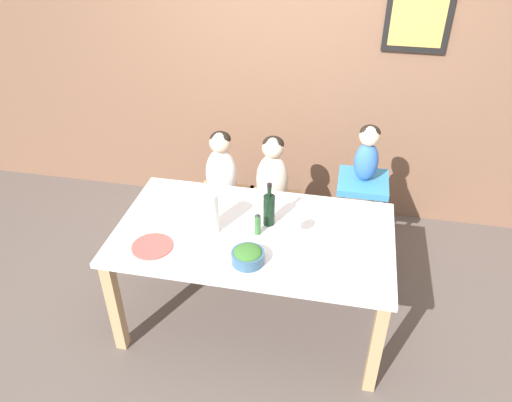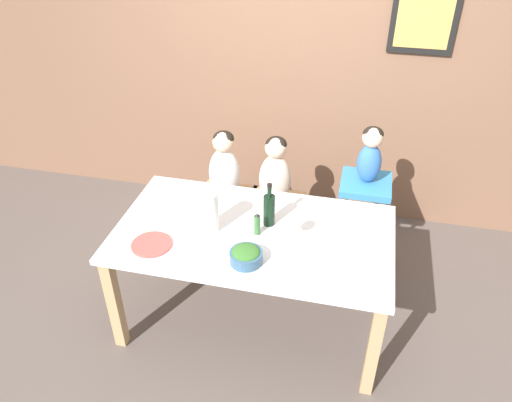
# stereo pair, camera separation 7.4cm
# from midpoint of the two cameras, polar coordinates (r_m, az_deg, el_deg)

# --- Properties ---
(ground_plane) EXTENTS (14.00, 14.00, 0.00)m
(ground_plane) POSITION_cam_midpoint_polar(r_m,az_deg,el_deg) (3.59, 0.34, -13.01)
(ground_plane) COLOR #564C47
(wall_back) EXTENTS (10.00, 0.09, 2.70)m
(wall_back) POSITION_cam_midpoint_polar(r_m,az_deg,el_deg) (4.08, 5.20, 15.84)
(wall_back) COLOR brown
(wall_back) RESTS_ON ground_plane
(dining_table) EXTENTS (1.70, 0.95, 0.75)m
(dining_table) POSITION_cam_midpoint_polar(r_m,az_deg,el_deg) (3.13, 0.38, -4.83)
(dining_table) COLOR silver
(dining_table) RESTS_ON ground_plane
(chair_far_left) EXTENTS (0.42, 0.43, 0.44)m
(chair_far_left) POSITION_cam_midpoint_polar(r_m,az_deg,el_deg) (3.98, -2.95, -0.28)
(chair_far_left) COLOR silver
(chair_far_left) RESTS_ON ground_plane
(chair_far_center) EXTENTS (0.42, 0.43, 0.44)m
(chair_far_center) POSITION_cam_midpoint_polar(r_m,az_deg,el_deg) (3.91, 2.64, -1.03)
(chair_far_center) COLOR silver
(chair_far_center) RESTS_ON ground_plane
(chair_right_highchair) EXTENTS (0.36, 0.37, 0.74)m
(chair_right_highchair) POSITION_cam_midpoint_polar(r_m,az_deg,el_deg) (3.75, 12.76, 0.21)
(chair_right_highchair) COLOR silver
(chair_right_highchair) RESTS_ON ground_plane
(person_child_left) EXTENTS (0.24, 0.20, 0.56)m
(person_child_left) POSITION_cam_midpoint_polar(r_m,az_deg,el_deg) (3.79, -3.10, 4.05)
(person_child_left) COLOR silver
(person_child_left) RESTS_ON chair_far_left
(person_child_center) EXTENTS (0.24, 0.20, 0.56)m
(person_child_center) POSITION_cam_midpoint_polar(r_m,az_deg,el_deg) (3.72, 2.78, 3.35)
(person_child_center) COLOR beige
(person_child_center) RESTS_ON chair_far_center
(person_baby_right) EXTENTS (0.17, 0.15, 0.42)m
(person_baby_right) POSITION_cam_midpoint_polar(r_m,az_deg,el_deg) (3.56, 13.54, 5.43)
(person_baby_right) COLOR #3366B2
(person_baby_right) RESTS_ON chair_right_highchair
(wine_bottle) EXTENTS (0.07, 0.07, 0.30)m
(wine_bottle) POSITION_cam_midpoint_polar(r_m,az_deg,el_deg) (3.07, 2.19, -0.91)
(wine_bottle) COLOR black
(wine_bottle) RESTS_ON dining_table
(paper_towel_roll) EXTENTS (0.12, 0.12, 0.27)m
(paper_towel_roll) POSITION_cam_midpoint_polar(r_m,az_deg,el_deg) (3.02, -4.69, -1.23)
(paper_towel_roll) COLOR white
(paper_towel_roll) RESTS_ON dining_table
(wine_glass_near) EXTENTS (0.08, 0.08, 0.16)m
(wine_glass_near) POSITION_cam_midpoint_polar(r_m,az_deg,el_deg) (2.98, 5.22, -2.32)
(wine_glass_near) COLOR white
(wine_glass_near) RESTS_ON dining_table
(salad_bowl_large) EXTENTS (0.19, 0.19, 0.10)m
(salad_bowl_large) POSITION_cam_midpoint_polar(r_m,az_deg,el_deg) (2.83, -0.40, -6.24)
(salad_bowl_large) COLOR #335675
(salad_bowl_large) RESTS_ON dining_table
(dinner_plate_front_left) EXTENTS (0.24, 0.24, 0.01)m
(dinner_plate_front_left) POSITION_cam_midpoint_polar(r_m,az_deg,el_deg) (3.03, -11.16, -4.90)
(dinner_plate_front_left) COLOR #D14C47
(dinner_plate_front_left) RESTS_ON dining_table
(dinner_plate_back_left) EXTENTS (0.24, 0.24, 0.01)m
(dinner_plate_back_left) POSITION_cam_midpoint_polar(r_m,az_deg,el_deg) (3.42, -6.03, 0.74)
(dinner_plate_back_left) COLOR silver
(dinner_plate_back_left) RESTS_ON dining_table
(condiment_bottle_hot_sauce) EXTENTS (0.04, 0.04, 0.15)m
(condiment_bottle_hot_sauce) POSITION_cam_midpoint_polar(r_m,az_deg,el_deg) (3.02, 0.83, -2.66)
(condiment_bottle_hot_sauce) COLOR #336633
(condiment_bottle_hot_sauce) RESTS_ON dining_table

